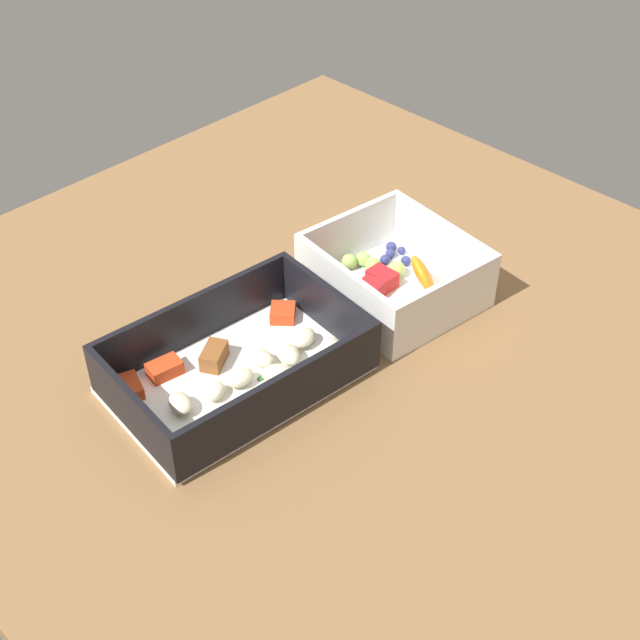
# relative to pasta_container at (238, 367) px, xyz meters

# --- Properties ---
(table_surface) EXTENTS (0.80, 0.80, 0.02)m
(table_surface) POSITION_rel_pasta_container_xyz_m (0.12, 0.00, -0.03)
(table_surface) COLOR brown
(table_surface) RESTS_ON ground
(pasta_container) EXTENTS (0.23, 0.16, 0.06)m
(pasta_container) POSITION_rel_pasta_container_xyz_m (0.00, 0.00, 0.00)
(pasta_container) COLOR white
(pasta_container) RESTS_ON table_surface
(fruit_bowl) EXTENTS (0.16, 0.17, 0.06)m
(fruit_bowl) POSITION_rel_pasta_container_xyz_m (0.19, -0.01, 0.00)
(fruit_bowl) COLOR white
(fruit_bowl) RESTS_ON table_surface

